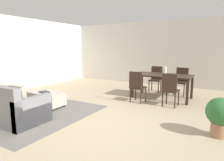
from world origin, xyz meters
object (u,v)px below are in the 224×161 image
object	(u,v)px
dining_chair_near_right	(170,88)
potted_plant	(220,114)
vase_centerpiece	(165,71)
book_on_ottoman	(44,92)
dining_table	(162,77)
dining_chair_far_right	(181,80)
ottoman_table	(45,98)
dining_chair_near_left	(137,85)
dining_chair_far_left	(156,77)
couch	(4,106)

from	to	relation	value
dining_chair_near_right	potted_plant	size ratio (longest dim) A/B	1.27
vase_centerpiece	book_on_ottoman	world-z (taller)	vase_centerpiece
dining_chair_near_right	book_on_ottoman	xyz separation A→B (m)	(-2.94, -1.71, -0.11)
dining_table	dining_chair_near_right	bearing A→B (deg)	-61.02
potted_plant	dining_chair_far_right	bearing A→B (deg)	112.49
ottoman_table	dining_chair_far_right	xyz separation A→B (m)	(2.95, 3.29, 0.29)
dining_table	vase_centerpiece	xyz separation A→B (m)	(0.07, -0.01, 0.21)
dining_table	ottoman_table	bearing A→B (deg)	-135.50
dining_chair_near_left	dining_chair_far_left	bearing A→B (deg)	89.47
dining_chair_near_right	book_on_ottoman	bearing A→B (deg)	-149.91
couch	dining_chair_near_right	bearing A→B (deg)	43.72
dining_chair_far_left	vase_centerpiece	xyz separation A→B (m)	(0.54, -0.88, 0.37)
dining_chair_far_left	vase_centerpiece	size ratio (longest dim) A/B	3.60
couch	potted_plant	xyz separation A→B (m)	(4.20, 1.41, 0.12)
dining_chair_far_right	vase_centerpiece	distance (m)	0.97
couch	dining_chair_near_right	size ratio (longest dim) A/B	2.11
dining_chair_far_left	ottoman_table	bearing A→B (deg)	-121.46
ottoman_table	book_on_ottoman	xyz separation A→B (m)	(0.04, -0.05, 0.19)
dining_table	vase_centerpiece	bearing A→B (deg)	-8.62
dining_chair_far_left	potted_plant	size ratio (longest dim) A/B	1.27
dining_table	book_on_ottoman	distance (m)	3.56
dining_chair_near_right	potted_plant	distance (m)	1.89
vase_centerpiece	dining_table	bearing A→B (deg)	171.38
dining_chair_far_left	book_on_ottoman	xyz separation A→B (m)	(-2.01, -3.40, -0.11)
ottoman_table	potted_plant	distance (m)	4.23
ottoman_table	dining_table	xyz separation A→B (m)	(2.53, 2.48, 0.45)
ottoman_table	potted_plant	size ratio (longest dim) A/B	1.51
vase_centerpiece	dining_chair_near_right	bearing A→B (deg)	-64.49
dining_chair_far_left	vase_centerpiece	world-z (taller)	vase_centerpiece
potted_plant	dining_chair_far_left	bearing A→B (deg)	124.86
vase_centerpiece	ottoman_table	bearing A→B (deg)	-136.38
dining_table	dining_chair_far_left	bearing A→B (deg)	118.76
dining_chair_near_left	book_on_ottoman	world-z (taller)	dining_chair_near_left
dining_chair_far_right	vase_centerpiece	world-z (taller)	vase_centerpiece
ottoman_table	dining_chair_far_left	world-z (taller)	dining_chair_far_left
dining_chair_near_left	potted_plant	distance (m)	2.59
dining_chair_near_right	dining_table	bearing A→B (deg)	118.98
ottoman_table	dining_chair_near_right	world-z (taller)	dining_chair_near_right
dining_chair_near_left	book_on_ottoman	bearing A→B (deg)	-140.26
dining_chair_far_left	dining_chair_far_right	size ratio (longest dim) A/B	1.00
dining_chair_near_right	dining_chair_far_right	size ratio (longest dim) A/B	1.00
book_on_ottoman	potted_plant	distance (m)	4.19
dining_table	potted_plant	size ratio (longest dim) A/B	2.48
dining_chair_far_right	potted_plant	size ratio (longest dim) A/B	1.27
dining_chair_near_left	ottoman_table	bearing A→B (deg)	-141.55
dining_chair_far_right	potted_plant	world-z (taller)	dining_chair_far_right
dining_chair_near_right	vase_centerpiece	bearing A→B (deg)	115.51
dining_chair_far_left	vase_centerpiece	distance (m)	1.10
couch	potted_plant	size ratio (longest dim) A/B	2.68
dining_chair_far_left	book_on_ottoman	world-z (taller)	dining_chair_far_left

